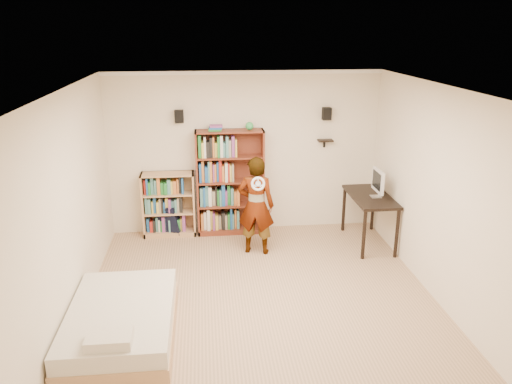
% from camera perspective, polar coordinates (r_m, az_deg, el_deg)
% --- Properties ---
extents(ground, '(4.50, 5.00, 0.01)m').
position_cam_1_polar(ground, '(6.57, 0.66, -12.45)').
color(ground, tan).
rests_on(ground, ground).
extents(room_shell, '(4.52, 5.02, 2.71)m').
position_cam_1_polar(room_shell, '(5.86, 0.72, 2.49)').
color(room_shell, white).
rests_on(room_shell, ground).
extents(crown_molding, '(4.50, 5.00, 0.06)m').
position_cam_1_polar(crown_molding, '(5.67, 0.76, 11.35)').
color(crown_molding, white).
rests_on(crown_molding, room_shell).
extents(speaker_left, '(0.14, 0.12, 0.20)m').
position_cam_1_polar(speaker_left, '(8.12, -8.78, 8.53)').
color(speaker_left, black).
rests_on(speaker_left, room_shell).
extents(speaker_right, '(0.14, 0.12, 0.20)m').
position_cam_1_polar(speaker_right, '(8.36, 8.09, 8.85)').
color(speaker_right, black).
rests_on(speaker_right, room_shell).
extents(wall_shelf, '(0.25, 0.16, 0.02)m').
position_cam_1_polar(wall_shelf, '(8.45, 7.93, 5.85)').
color(wall_shelf, black).
rests_on(wall_shelf, room_shell).
extents(tall_bookshelf, '(1.12, 0.33, 1.77)m').
position_cam_1_polar(tall_bookshelf, '(8.32, -2.96, 1.06)').
color(tall_bookshelf, maroon).
rests_on(tall_bookshelf, ground).
extents(low_bookshelf, '(0.87, 0.32, 1.08)m').
position_cam_1_polar(low_bookshelf, '(8.44, -9.93, -1.41)').
color(low_bookshelf, tan).
rests_on(low_bookshelf, ground).
extents(computer_desk, '(0.60, 1.20, 0.82)m').
position_cam_1_polar(computer_desk, '(8.24, 12.77, -3.08)').
color(computer_desk, black).
rests_on(computer_desk, ground).
extents(imac, '(0.15, 0.45, 0.44)m').
position_cam_1_polar(imac, '(7.98, 13.63, 0.95)').
color(imac, silver).
rests_on(imac, computer_desk).
extents(daybed, '(1.15, 1.77, 0.52)m').
position_cam_1_polar(daybed, '(5.93, -15.13, -13.89)').
color(daybed, beige).
rests_on(daybed, ground).
extents(person, '(0.64, 0.50, 1.54)m').
position_cam_1_polar(person, '(7.59, -0.01, -1.57)').
color(person, black).
rests_on(person, ground).
extents(wii_wheel, '(0.21, 0.08, 0.21)m').
position_cam_1_polar(wii_wheel, '(7.18, 0.24, 0.94)').
color(wii_wheel, silver).
rests_on(wii_wheel, person).
extents(navy_bag, '(0.43, 0.34, 0.50)m').
position_cam_1_polar(navy_bag, '(8.54, -9.88, -3.26)').
color(navy_bag, black).
rests_on(navy_bag, ground).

